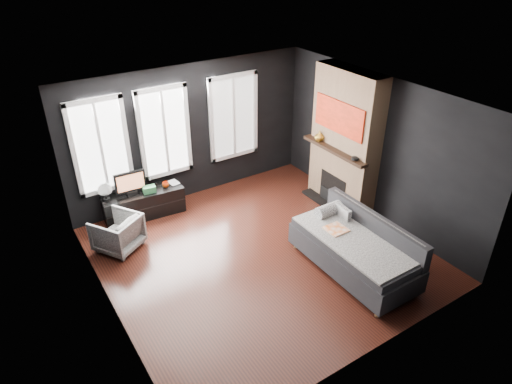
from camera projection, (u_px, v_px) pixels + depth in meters
floor at (261, 254)px, 7.77m from camera, size 5.00×5.00×0.00m
ceiling at (262, 102)px, 6.42m from camera, size 5.00×5.00×0.00m
wall_back at (191, 133)px, 8.91m from camera, size 5.00×0.02×2.70m
wall_left at (101, 236)px, 5.92m from camera, size 0.02×5.00×2.70m
wall_right at (376, 149)px, 8.27m from camera, size 0.02×5.00×2.70m
windows at (165, 85)px, 8.15m from camera, size 4.00×0.16×1.76m
fireplace at (345, 140)px, 8.61m from camera, size 0.70×1.62×2.70m
sofa at (354, 247)px, 7.18m from camera, size 1.08×2.15×0.92m
stripe_pillow at (343, 216)px, 7.59m from camera, size 0.11×0.34×0.34m
armchair at (117, 231)px, 7.75m from camera, size 0.92×0.90×0.70m
media_console at (144, 204)px, 8.70m from camera, size 1.54×0.59×0.52m
monitor at (130, 182)px, 8.38m from camera, size 0.59×0.15×0.52m
desk_fan at (105, 191)px, 8.23m from camera, size 0.30×0.30×0.36m
mug at (166, 184)px, 8.71m from camera, size 0.14×0.12×0.13m
book at (169, 179)px, 8.77m from camera, size 0.17×0.04×0.24m
storage_box at (149, 189)px, 8.53m from camera, size 0.25×0.18×0.13m
mantel_vase at (319, 136)px, 8.83m from camera, size 0.25×0.26×0.19m
mantel_clock at (355, 159)px, 8.14m from camera, size 0.15×0.15×0.04m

